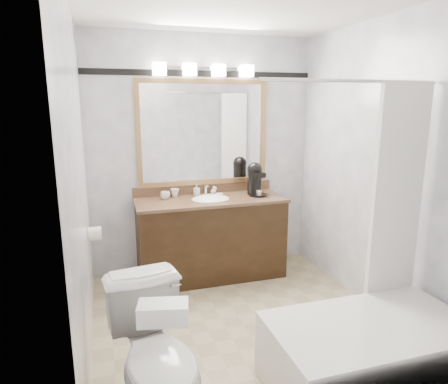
{
  "coord_description": "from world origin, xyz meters",
  "views": [
    {
      "loc": [
        -1.04,
        -2.82,
        1.82
      ],
      "look_at": [
        -0.06,
        0.35,
        1.07
      ],
      "focal_mm": 32.0,
      "sensor_mm": 36.0,
      "label": 1
    }
  ],
  "objects": [
    {
      "name": "soap_bar",
      "position": [
        0.13,
        1.13,
        0.86
      ],
      "size": [
        0.08,
        0.06,
        0.02
      ],
      "primitive_type": "cube",
      "rotation": [
        0.0,
        0.0,
        -0.23
      ],
      "color": "beige",
      "rests_on": "vanity"
    },
    {
      "name": "vanity",
      "position": [
        0.0,
        1.02,
        0.44
      ],
      "size": [
        1.53,
        0.58,
        0.97
      ],
      "color": "black",
      "rests_on": "ground"
    },
    {
      "name": "toilet",
      "position": [
        -0.81,
        -0.82,
        0.41
      ],
      "size": [
        0.56,
        0.85,
        0.81
      ],
      "primitive_type": "imported",
      "rotation": [
        0.0,
        0.0,
        0.14
      ],
      "color": "white",
      "rests_on": "ground"
    },
    {
      "name": "soap_bottle_a",
      "position": [
        -0.1,
        1.21,
        0.91
      ],
      "size": [
        0.06,
        0.07,
        0.12
      ],
      "primitive_type": "imported",
      "rotation": [
        0.0,
        0.0,
        0.29
      ],
      "color": "white",
      "rests_on": "vanity"
    },
    {
      "name": "vanity_light_bar",
      "position": [
        0.0,
        1.23,
        2.13
      ],
      "size": [
        1.02,
        0.14,
        0.12
      ],
      "color": "silver",
      "rests_on": "room"
    },
    {
      "name": "coffee_maker",
      "position": [
        0.49,
        1.04,
        1.03
      ],
      "size": [
        0.19,
        0.23,
        0.35
      ],
      "rotation": [
        0.0,
        0.0,
        0.27
      ],
      "color": "black",
      "rests_on": "vanity"
    },
    {
      "name": "accent_stripe",
      "position": [
        0.0,
        1.29,
        2.1
      ],
      "size": [
        2.4,
        0.01,
        0.06
      ],
      "primitive_type": "cube",
      "color": "black",
      "rests_on": "room"
    },
    {
      "name": "bathtub",
      "position": [
        0.55,
        -0.9,
        0.28
      ],
      "size": [
        1.3,
        0.75,
        1.96
      ],
      "color": "white",
      "rests_on": "ground"
    },
    {
      "name": "soap_bottle_b",
      "position": [
        0.08,
        1.21,
        0.89
      ],
      "size": [
        0.06,
        0.06,
        0.08
      ],
      "primitive_type": "imported",
      "rotation": [
        0.0,
        0.0,
        0.07
      ],
      "color": "white",
      "rests_on": "vanity"
    },
    {
      "name": "tissue_box",
      "position": [
        -0.81,
        -1.12,
        0.86
      ],
      "size": [
        0.26,
        0.18,
        0.1
      ],
      "primitive_type": "cube",
      "rotation": [
        0.0,
        0.0,
        -0.22
      ],
      "color": "white",
      "rests_on": "toilet"
    },
    {
      "name": "tp_roll",
      "position": [
        -1.14,
        0.66,
        0.7
      ],
      "size": [
        0.11,
        0.12,
        0.12
      ],
      "primitive_type": "cylinder",
      "rotation": [
        0.0,
        1.57,
        0.0
      ],
      "color": "white",
      "rests_on": "room"
    },
    {
      "name": "cup_right",
      "position": [
        -0.33,
        1.22,
        0.89
      ],
      "size": [
        0.09,
        0.09,
        0.08
      ],
      "primitive_type": "imported",
      "rotation": [
        0.0,
        0.0,
        0.06
      ],
      "color": "white",
      "rests_on": "vanity"
    },
    {
      "name": "room",
      "position": [
        0.0,
        0.0,
        1.25
      ],
      "size": [
        2.42,
        2.62,
        2.52
      ],
      "color": "tan",
      "rests_on": "ground"
    },
    {
      "name": "cup_left",
      "position": [
        -0.45,
        1.14,
        0.89
      ],
      "size": [
        0.1,
        0.1,
        0.08
      ],
      "primitive_type": "imported",
      "rotation": [
        0.0,
        0.0,
        -0.05
      ],
      "color": "white",
      "rests_on": "vanity"
    },
    {
      "name": "mirror",
      "position": [
        0.0,
        1.28,
        1.5
      ],
      "size": [
        1.4,
        0.04,
        1.1
      ],
      "color": "#A77E4B",
      "rests_on": "room"
    }
  ]
}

